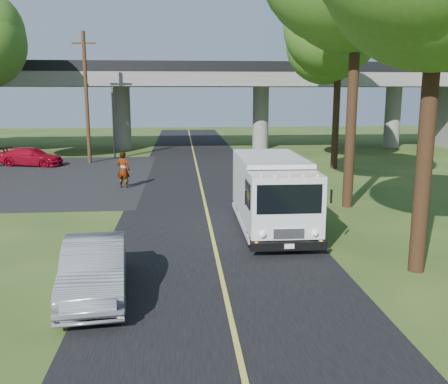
{
  "coord_description": "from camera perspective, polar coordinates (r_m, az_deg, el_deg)",
  "views": [
    {
      "loc": [
        -1.04,
        -11.82,
        4.94
      ],
      "look_at": [
        0.4,
        4.77,
        1.6
      ],
      "focal_mm": 40.0,
      "sensor_mm": 36.0,
      "label": 1
    }
  ],
  "objects": [
    {
      "name": "parking_lot",
      "position": [
        31.82,
        -23.14,
        1.51
      ],
      "size": [
        16.0,
        18.0,
        0.01
      ],
      "primitive_type": "cube",
      "color": "black",
      "rests_on": "ground"
    },
    {
      "name": "tree_right_far",
      "position": [
        33.44,
        13.49,
        16.82
      ],
      "size": [
        5.77,
        5.67,
        10.99
      ],
      "color": "#382314",
      "rests_on": "ground"
    },
    {
      "name": "traffic_signal",
      "position": [
        38.18,
        -12.56,
        8.47
      ],
      "size": [
        0.18,
        0.22,
        5.2
      ],
      "color": "black",
      "rests_on": "ground"
    },
    {
      "name": "ground",
      "position": [
        12.85,
        0.06,
        -11.27
      ],
      "size": [
        120.0,
        120.0,
        0.0
      ],
      "primitive_type": "plane",
      "color": "#2B4619",
      "rests_on": "ground"
    },
    {
      "name": "silver_sedan",
      "position": [
        12.74,
        -14.59,
        -8.49
      ],
      "size": [
        1.9,
        4.36,
        1.39
      ],
      "primitive_type": "imported",
      "rotation": [
        0.0,
        0.0,
        0.1
      ],
      "color": "gray",
      "rests_on": "ground"
    },
    {
      "name": "overpass",
      "position": [
        43.83,
        -3.67,
        10.83
      ],
      "size": [
        54.0,
        10.0,
        7.3
      ],
      "color": "slate",
      "rests_on": "ground"
    },
    {
      "name": "road",
      "position": [
        22.39,
        -2.18,
        -1.38
      ],
      "size": [
        7.0,
        90.0,
        0.02
      ],
      "primitive_type": "cube",
      "color": "black",
      "rests_on": "ground"
    },
    {
      "name": "step_van",
      "position": [
        17.99,
        5.51,
        0.06
      ],
      "size": [
        2.37,
        6.33,
        2.65
      ],
      "rotation": [
        0.0,
        0.0,
        -0.01
      ],
      "color": "silver",
      "rests_on": "ground"
    },
    {
      "name": "utility_pole",
      "position": [
        36.4,
        -15.45,
        10.41
      ],
      "size": [
        1.6,
        0.26,
        9.0
      ],
      "color": "#472D19",
      "rests_on": "ground"
    },
    {
      "name": "lane_line",
      "position": [
        22.39,
        -2.18,
        -1.33
      ],
      "size": [
        0.12,
        90.0,
        0.01
      ],
      "primitive_type": "cube",
      "color": "gold",
      "rests_on": "road"
    },
    {
      "name": "red_sedan",
      "position": [
        36.44,
        -21.12,
        3.78
      ],
      "size": [
        4.59,
        2.78,
        1.24
      ],
      "primitive_type": "imported",
      "rotation": [
        0.0,
        0.0,
        1.31
      ],
      "color": "maroon",
      "rests_on": "ground"
    },
    {
      "name": "pedestrian",
      "position": [
        26.51,
        -11.43,
        2.51
      ],
      "size": [
        0.82,
        0.66,
        1.94
      ],
      "primitive_type": "imported",
      "rotation": [
        0.0,
        0.0,
        2.83
      ],
      "color": "gray",
      "rests_on": "ground"
    }
  ]
}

